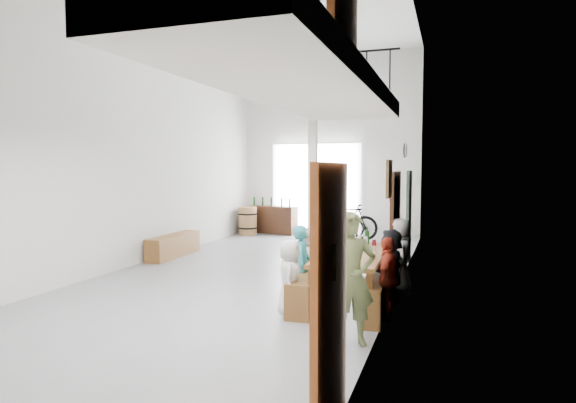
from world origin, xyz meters
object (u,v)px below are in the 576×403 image
(side_bench, at_px, (174,246))
(oak_barrel, at_px, (248,221))
(serving_counter, at_px, (272,220))
(host_standing, at_px, (351,279))
(bicycle_near, at_px, (339,224))
(tasting_table, at_px, (353,258))
(bench_inner, at_px, (316,285))

(side_bench, relative_size, oak_barrel, 2.11)
(serving_counter, relative_size, host_standing, 1.05)
(host_standing, bearing_deg, side_bench, 116.48)
(serving_counter, height_order, bicycle_near, serving_counter)
(host_standing, bearing_deg, tasting_table, 76.83)
(oak_barrel, bearing_deg, side_bench, -92.21)
(bench_inner, relative_size, side_bench, 1.20)
(oak_barrel, bearing_deg, tasting_table, -55.04)
(host_standing, bearing_deg, serving_counter, 92.50)
(tasting_table, bearing_deg, bench_inner, 179.29)
(bicycle_near, bearing_deg, tasting_table, 174.78)
(oak_barrel, relative_size, serving_counter, 0.53)
(oak_barrel, bearing_deg, bicycle_near, 7.08)
(tasting_table, bearing_deg, serving_counter, 117.88)
(oak_barrel, height_order, bicycle_near, oak_barrel)
(oak_barrel, distance_m, serving_counter, 0.81)
(oak_barrel, distance_m, host_standing, 9.48)
(bench_inner, bearing_deg, host_standing, -63.22)
(bicycle_near, bearing_deg, side_bench, 125.97)
(serving_counter, bearing_deg, bench_inner, -54.68)
(host_standing, relative_size, bicycle_near, 1.03)
(tasting_table, height_order, oak_barrel, oak_barrel)
(bicycle_near, bearing_deg, serving_counter, 65.21)
(bench_inner, relative_size, host_standing, 1.40)
(serving_counter, xyz_separation_m, bicycle_near, (2.20, -0.20, -0.03))
(oak_barrel, relative_size, host_standing, 0.55)
(host_standing, distance_m, bicycle_near, 8.74)
(bench_inner, relative_size, bicycle_near, 1.43)
(bench_inner, distance_m, oak_barrel, 7.63)
(oak_barrel, xyz_separation_m, host_standing, (4.85, -8.14, 0.35))
(tasting_table, xyz_separation_m, oak_barrel, (-4.55, 6.50, -0.28))
(side_bench, distance_m, bicycle_near, 5.21)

